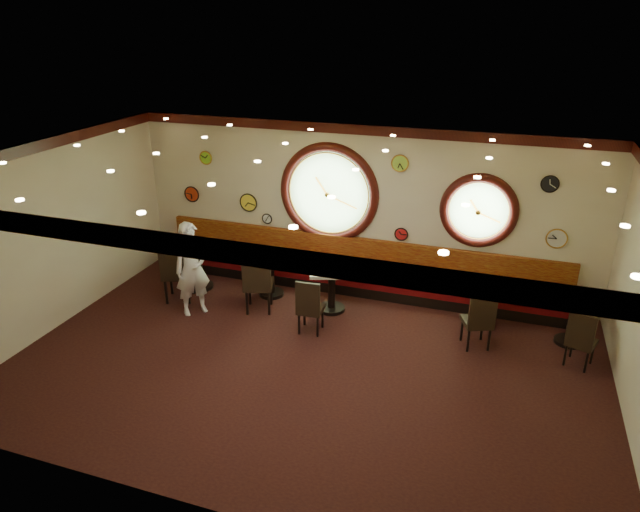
{
  "coord_description": "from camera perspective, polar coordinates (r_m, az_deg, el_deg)",
  "views": [
    {
      "loc": [
        2.62,
        -7.04,
        5.02
      ],
      "look_at": [
        -0.04,
        0.8,
        1.5
      ],
      "focal_mm": 32.0,
      "sensor_mm": 36.0,
      "label": 1
    }
  ],
  "objects": [
    {
      "name": "floor",
      "position": [
        9.03,
        -1.43,
        -10.73
      ],
      "size": [
        9.0,
        6.0,
        0.0
      ],
      "primitive_type": "cube",
      "color": "black",
      "rests_on": "ground"
    },
    {
      "name": "ceiling",
      "position": [
        7.73,
        -1.66,
        9.41
      ],
      "size": [
        9.0,
        6.0,
        0.02
      ],
      "primitive_type": "cube",
      "color": "#B29232",
      "rests_on": "wall_back"
    },
    {
      "name": "wall_back",
      "position": [
        10.92,
        3.91,
        4.74
      ],
      "size": [
        9.0,
        0.02,
        3.2
      ],
      "primitive_type": "cube",
      "color": "beige",
      "rests_on": "floor"
    },
    {
      "name": "wall_front",
      "position": [
        5.9,
        -11.88,
        -12.94
      ],
      "size": [
        9.0,
        0.02,
        3.2
      ],
      "primitive_type": "cube",
      "color": "beige",
      "rests_on": "floor"
    },
    {
      "name": "wall_left",
      "position": [
        10.58,
        -25.09,
        1.93
      ],
      "size": [
        0.02,
        6.0,
        3.2
      ],
      "primitive_type": "cube",
      "color": "beige",
      "rests_on": "floor"
    },
    {
      "name": "molding_back",
      "position": [
        10.5,
        4.06,
        12.51
      ],
      "size": [
        9.0,
        0.1,
        0.18
      ],
      "primitive_type": "cube",
      "color": "#340C09",
      "rests_on": "wall_back"
    },
    {
      "name": "molding_front",
      "position": [
        5.22,
        -12.95,
        0.94
      ],
      "size": [
        9.0,
        0.1,
        0.18
      ],
      "primitive_type": "cube",
      "color": "#340C09",
      "rests_on": "wall_back"
    },
    {
      "name": "molding_left",
      "position": [
        10.16,
        -26.31,
        9.86
      ],
      "size": [
        0.1,
        6.0,
        0.18
      ],
      "primitive_type": "cube",
      "color": "#340C09",
      "rests_on": "wall_back"
    },
    {
      "name": "banquette_base",
      "position": [
        11.24,
        3.33,
        -2.96
      ],
      "size": [
        8.0,
        0.55,
        0.2
      ],
      "primitive_type": "cube",
      "color": "black",
      "rests_on": "floor"
    },
    {
      "name": "banquette_seat",
      "position": [
        11.13,
        3.36,
        -1.81
      ],
      "size": [
        8.0,
        0.55,
        0.3
      ],
      "primitive_type": "cube",
      "color": "#57070B",
      "rests_on": "banquette_base"
    },
    {
      "name": "banquette_back",
      "position": [
        11.16,
        3.71,
        0.51
      ],
      "size": [
        8.0,
        0.1,
        0.55
      ],
      "primitive_type": "cube",
      "color": "#650E08",
      "rests_on": "wall_back"
    },
    {
      "name": "porthole_left_glass",
      "position": [
        11.0,
        0.9,
        6.3
      ],
      "size": [
        1.66,
        0.02,
        1.66
      ],
      "primitive_type": "cylinder",
      "rotation": [
        1.57,
        0.0,
        0.0
      ],
      "color": "#87C174",
      "rests_on": "wall_back"
    },
    {
      "name": "porthole_left_frame",
      "position": [
        10.99,
        0.88,
        6.28
      ],
      "size": [
        1.98,
        0.18,
        1.98
      ],
      "primitive_type": "torus",
      "rotation": [
        1.57,
        0.0,
        0.0
      ],
      "color": "#340C09",
      "rests_on": "wall_back"
    },
    {
      "name": "porthole_left_ring",
      "position": [
        10.96,
        0.83,
        6.23
      ],
      "size": [
        1.61,
        0.03,
        1.61
      ],
      "primitive_type": "torus",
      "rotation": [
        1.57,
        0.0,
        0.0
      ],
      "color": "gold",
      "rests_on": "wall_back"
    },
    {
      "name": "porthole_right_glass",
      "position": [
        10.54,
        15.58,
        4.4
      ],
      "size": [
        1.1,
        0.02,
        1.1
      ],
      "primitive_type": "cylinder",
      "rotation": [
        1.57,
        0.0,
        0.0
      ],
      "color": "#87C174",
      "rests_on": "wall_back"
    },
    {
      "name": "porthole_right_frame",
      "position": [
        10.53,
        15.58,
        4.37
      ],
      "size": [
        1.38,
        0.18,
        1.38
      ],
      "primitive_type": "torus",
      "rotation": [
        1.57,
        0.0,
        0.0
      ],
      "color": "#340C09",
      "rests_on": "wall_back"
    },
    {
      "name": "porthole_right_ring",
      "position": [
        10.5,
        15.56,
        4.33
      ],
      "size": [
        1.09,
        0.03,
        1.09
      ],
      "primitive_type": "torus",
      "rotation": [
        1.57,
        0.0,
        0.0
      ],
      "color": "gold",
      "rests_on": "wall_back"
    },
    {
      "name": "wall_clock_0",
      "position": [
        10.85,
        8.14,
        2.18
      ],
      "size": [
        0.24,
        0.03,
        0.24
      ],
      "primitive_type": "cylinder",
      "rotation": [
        1.57,
        0.0,
        0.0
      ],
      "color": "red",
      "rests_on": "wall_back"
    },
    {
      "name": "wall_clock_1",
      "position": [
        10.36,
        22.01,
        6.71
      ],
      "size": [
        0.28,
        0.03,
        0.28
      ],
      "primitive_type": "cylinder",
      "rotation": [
        1.57,
        0.0,
        0.0
      ],
      "color": "black",
      "rests_on": "wall_back"
    },
    {
      "name": "wall_clock_2",
      "position": [
        10.47,
        8.01,
        9.17
      ],
      "size": [
        0.3,
        0.03,
        0.3
      ],
      "primitive_type": "cylinder",
      "rotation": [
        1.57,
        0.0,
        0.0
      ],
      "color": "#A3DB44",
      "rests_on": "wall_back"
    },
    {
      "name": "wall_clock_3",
      "position": [
        11.68,
        -7.15,
        5.33
      ],
      "size": [
        0.36,
        0.03,
        0.36
      ],
      "primitive_type": "cylinder",
      "rotation": [
        1.57,
        0.0,
        0.0
      ],
      "color": "yellow",
      "rests_on": "wall_back"
    },
    {
      "name": "wall_clock_4",
      "position": [
        11.87,
        -11.34,
        9.61
      ],
      "size": [
        0.26,
        0.03,
        0.26
      ],
      "primitive_type": "cylinder",
      "rotation": [
        1.57,
        0.0,
        0.0
      ],
      "color": "#82D22A",
      "rests_on": "wall_back"
    },
    {
      "name": "wall_clock_5",
      "position": [
        10.66,
        22.59,
        1.63
      ],
      "size": [
        0.34,
        0.03,
        0.34
      ],
      "primitive_type": "cylinder",
      "rotation": [
        1.57,
        0.0,
        0.0
      ],
      "color": "silver",
      "rests_on": "wall_back"
    },
    {
      "name": "wall_clock_6",
      "position": [
        11.62,
        -5.3,
        3.75
      ],
      "size": [
        0.2,
        0.03,
        0.2
      ],
      "primitive_type": "cylinder",
      "rotation": [
        1.57,
        0.0,
        0.0
      ],
      "color": "silver",
      "rests_on": "wall_back"
    },
    {
      "name": "wall_clock_7",
      "position": [
        12.27,
        -12.68,
        6.06
      ],
      "size": [
        0.32,
        0.03,
        0.32
      ],
      "primitive_type": "cylinder",
      "rotation": [
        1.57,
        0.0,
        0.0
      ],
      "color": "red",
      "rests_on": "wall_back"
    },
    {
      "name": "table_a",
      "position": [
        11.39,
        -12.05,
        -0.6
      ],
      "size": [
        0.91,
        0.91,
        0.87
      ],
      "color": "black",
      "rests_on": "floor"
    },
    {
      "name": "table_b",
      "position": [
        10.89,
        -4.94,
        -1.43
      ],
      "size": [
        0.96,
        0.96,
        0.83
      ],
      "color": "black",
      "rests_on": "floor"
    },
    {
      "name": "table_c",
      "position": [
        10.29,
        1.18,
        -2.78
      ],
      "size": [
        0.98,
        0.98,
        0.85
      ],
      "color": "black",
      "rests_on": "floor"
    },
    {
      "name": "table_d",
      "position": [
        10.25,
        16.21,
        -4.24
      ],
      "size": [
        0.73,
        0.73,
        0.76
      ],
      "color": "black",
      "rests_on": "floor"
    },
    {
      "name": "table_e",
      "position": [
        10.17,
        23.94,
        -5.59
      ],
      "size": [
        0.88,
        0.88,
        0.77
      ],
      "color": "black",
      "rests_on": "floor"
    },
    {
      "name": "chair_a",
      "position": [
        10.86,
        -14.22,
        -1.03
      ],
      "size": [
        0.68,
        0.68,
        0.78
      ],
      "rotation": [
        0.0,
        0.0,
        0.34
      ],
      "color": "black",
      "rests_on": "floor"
    },
    {
      "name": "chair_b",
      "position": [
        10.21,
        -6.28,
        -2.18
      ],
      "size": [
        0.64,
        0.64,
        0.75
      ],
      "rotation": [
        0.0,
        0.0,
        0.31
      ],
      "color": "black",
      "rests_on": "floor"
    },
    {
      "name": "chair_c",
      "position": [
        9.54,
        -1.08,
        -4.78
      ],
      "size": [
        0.44,
        0.44,
        0.61
      ],
      "rotation": [
        0.0,
        0.0,
        0.07
      ],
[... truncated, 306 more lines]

